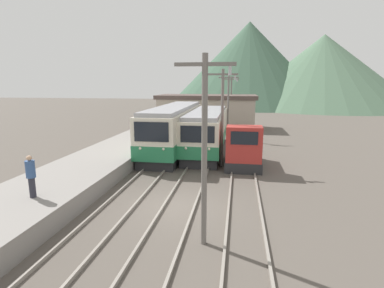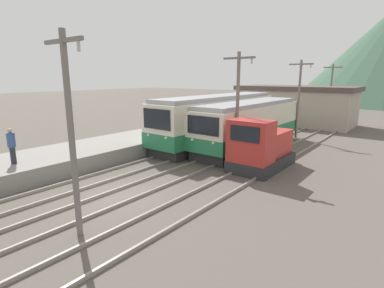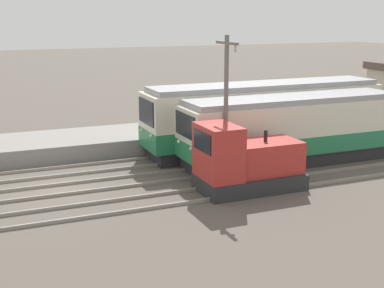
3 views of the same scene
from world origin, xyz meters
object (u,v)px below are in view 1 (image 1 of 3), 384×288
object	(u,v)px
commuter_train_left	(175,130)
person_on_platform	(31,175)
catenary_mast_far	(228,104)
shunting_locomotive	(243,149)
commuter_train_center	(207,132)
catenary_mast_distant	(231,99)
catenary_mast_mid	(222,114)
catenary_mast_near	(205,145)

from	to	relation	value
commuter_train_left	person_on_platform	xyz separation A→B (m)	(-3.12, -14.10, 0.16)
catenary_mast_far	shunting_locomotive	bearing A→B (deg)	-81.74
shunting_locomotive	catenary_mast_far	bearing A→B (deg)	98.26
shunting_locomotive	person_on_platform	size ratio (longest dim) A/B	2.52
commuter_train_center	person_on_platform	distance (m)	15.25
catenary_mast_far	person_on_platform	world-z (taller)	catenary_mast_far
catenary_mast_far	commuter_train_center	bearing A→B (deg)	-104.24
catenary_mast_distant	person_on_platform	size ratio (longest dim) A/B	3.64
commuter_train_left	shunting_locomotive	size ratio (longest dim) A/B	3.05
person_on_platform	catenary_mast_mid	bearing A→B (deg)	52.00
commuter_train_left	person_on_platform	distance (m)	14.44
commuter_train_left	catenary_mast_far	distance (m)	7.53
catenary_mast_distant	catenary_mast_mid	bearing A→B (deg)	-90.00
catenary_mast_far	person_on_platform	size ratio (longest dim) A/B	3.64
commuter_train_left	catenary_mast_mid	xyz separation A→B (m)	(4.31, -4.60, 1.86)
catenary_mast_far	person_on_platform	distance (m)	21.40
commuter_train_left	catenary_mast_far	xyz separation A→B (m)	(4.31, 5.89, 1.86)
commuter_train_center	catenary_mast_mid	xyz separation A→B (m)	(1.51, -4.55, 2.01)
catenary_mast_mid	catenary_mast_far	distance (m)	10.49
commuter_train_center	shunting_locomotive	bearing A→B (deg)	-55.32
commuter_train_left	catenary_mast_mid	world-z (taller)	catenary_mast_mid
person_on_platform	catenary_mast_distant	bearing A→B (deg)	76.31
person_on_platform	catenary_mast_near	bearing A→B (deg)	-7.59
shunting_locomotive	catenary_mast_mid	distance (m)	2.85
commuter_train_center	catenary_mast_far	xyz separation A→B (m)	(1.51, 5.94, 2.01)
shunting_locomotive	person_on_platform	xyz separation A→B (m)	(-8.92, -9.72, 0.72)
catenary_mast_near	person_on_platform	xyz separation A→B (m)	(-7.42, 0.99, -1.70)
commuter_train_center	catenary_mast_mid	world-z (taller)	catenary_mast_mid
catenary_mast_mid	person_on_platform	world-z (taller)	catenary_mast_mid
catenary_mast_distant	person_on_platform	bearing A→B (deg)	-103.69
commuter_train_left	person_on_platform	bearing A→B (deg)	-102.46
commuter_train_left	shunting_locomotive	world-z (taller)	commuter_train_left
commuter_train_left	catenary_mast_far	bearing A→B (deg)	53.82
shunting_locomotive	commuter_train_center	bearing A→B (deg)	124.68
catenary_mast_distant	person_on_platform	distance (m)	31.42
catenary_mast_near	catenary_mast_far	bearing A→B (deg)	90.00
catenary_mast_near	catenary_mast_far	world-z (taller)	same
shunting_locomotive	catenary_mast_distant	bearing A→B (deg)	94.11
commuter_train_left	person_on_platform	world-z (taller)	commuter_train_left
catenary_mast_mid	person_on_platform	distance (m)	12.18
catenary_mast_mid	shunting_locomotive	bearing A→B (deg)	8.19
catenary_mast_near	catenary_mast_far	distance (m)	20.98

